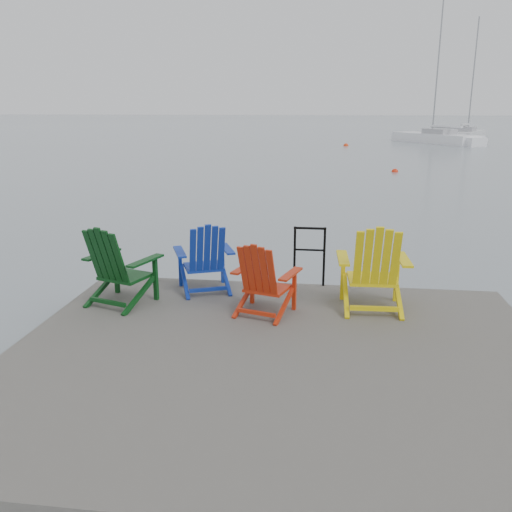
# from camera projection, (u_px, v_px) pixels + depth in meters

# --- Properties ---
(ground) EXTENTS (400.00, 400.00, 0.00)m
(ground) POSITION_uv_depth(u_px,v_px,m) (277.00, 396.00, 6.02)
(ground) COLOR slate
(ground) RESTS_ON ground
(dock) EXTENTS (6.00, 5.00, 1.40)m
(dock) POSITION_uv_depth(u_px,v_px,m) (277.00, 368.00, 5.93)
(dock) COLOR #302E2B
(dock) RESTS_ON ground
(handrail) EXTENTS (0.48, 0.04, 0.90)m
(handrail) POSITION_uv_depth(u_px,v_px,m) (309.00, 250.00, 8.05)
(handrail) COLOR black
(handrail) RESTS_ON dock
(chair_green) EXTENTS (1.04, 0.99, 1.10)m
(chair_green) POSITION_uv_depth(u_px,v_px,m) (118.00, 265.00, 7.27)
(chair_green) COLOR #0A3711
(chair_green) RESTS_ON dock
(chair_blue) EXTENTS (0.99, 0.95, 1.03)m
(chair_blue) POSITION_uv_depth(u_px,v_px,m) (205.00, 257.00, 7.79)
(chair_blue) COLOR navy
(chair_blue) RESTS_ON dock
(chair_red) EXTENTS (0.91, 0.87, 0.97)m
(chair_red) POSITION_uv_depth(u_px,v_px,m) (263.00, 278.00, 6.92)
(chair_red) COLOR #B4260D
(chair_red) RESTS_ON dock
(chair_yellow) EXTENTS (0.95, 0.89, 1.17)m
(chair_yellow) POSITION_uv_depth(u_px,v_px,m) (374.00, 267.00, 7.05)
(chair_yellow) COLOR yellow
(chair_yellow) RESTS_ON dock
(sailboat_near) EXTENTS (6.59, 8.92, 12.33)m
(sailboat_near) POSITION_uv_depth(u_px,v_px,m) (436.00, 139.00, 47.32)
(sailboat_near) COLOR white
(sailboat_near) RESTS_ON ground
(sailboat_mid) EXTENTS (5.30, 8.39, 11.39)m
(sailboat_mid) POSITION_uv_depth(u_px,v_px,m) (466.00, 136.00, 52.25)
(sailboat_mid) COLOR silver
(sailboat_mid) RESTS_ON ground
(buoy_b) EXTENTS (0.32, 0.32, 0.32)m
(buoy_b) POSITION_uv_depth(u_px,v_px,m) (395.00, 172.00, 26.56)
(buoy_b) COLOR red
(buoy_b) RESTS_ON ground
(buoy_d) EXTENTS (0.41, 0.41, 0.41)m
(buoy_d) POSITION_uv_depth(u_px,v_px,m) (346.00, 146.00, 44.00)
(buoy_d) COLOR red
(buoy_d) RESTS_ON ground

